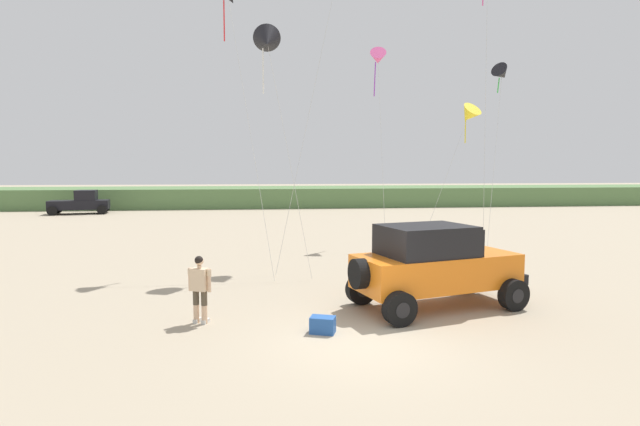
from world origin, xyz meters
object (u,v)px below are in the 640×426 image
kite_green_box (469,115)px  kite_blue_swept (378,58)px  cooler_box (323,325)px  kite_black_sled (267,41)px  distant_pickup (81,203)px  person_watching (200,286)px  kite_orange_streamer (502,74)px  jeep (434,264)px

kite_green_box → kite_blue_swept: kite_blue_swept is taller
cooler_box → kite_green_box: size_ratio=0.08×
kite_green_box → kite_black_sled: size_ratio=0.77×
kite_green_box → distant_pickup: bearing=141.3°
cooler_box → kite_black_sled: bearing=118.2°
kite_blue_swept → kite_green_box: bearing=-23.4°
person_watching → kite_green_box: bearing=43.6°
cooler_box → distant_pickup: distant_pickup is taller
person_watching → distant_pickup: bearing=113.8°
kite_black_sled → kite_orange_streamer: (10.75, 3.71, -0.20)m
jeep → cooler_box: 3.81m
person_watching → kite_blue_swept: 16.80m
jeep → person_watching: (-6.12, -0.67, -0.26)m
kite_orange_streamer → distant_pickup: bearing=141.2°
person_watching → kite_blue_swept: bearing=59.8°
cooler_box → jeep: bearing=47.1°
distant_pickup → kite_orange_streamer: size_ratio=0.56×
kite_blue_swept → jeep: bearing=-95.8°
jeep → kite_green_box: 12.56m
person_watching → kite_green_box: kite_green_box is taller
person_watching → cooler_box: size_ratio=2.98×
cooler_box → distant_pickup: 35.94m
cooler_box → distant_pickup: size_ratio=0.11×
person_watching → kite_orange_streamer: bearing=38.2°
kite_black_sled → kite_blue_swept: kite_blue_swept is taller
person_watching → distant_pickup: distant_pickup is taller
person_watching → cooler_box: person_watching is taller
distant_pickup → kite_blue_swept: (20.96, -18.27, 8.34)m
distant_pickup → person_watching: bearing=-66.2°
jeep → person_watching: jeep is taller
kite_black_sled → kite_orange_streamer: size_ratio=1.04×
person_watching → kite_blue_swept: kite_blue_swept is taller
distant_pickup → kite_blue_swept: 29.03m
jeep → kite_orange_streamer: 13.13m
kite_green_box → kite_orange_streamer: 2.31m
jeep → distant_pickup: 36.09m
person_watching → distant_pickup: size_ratio=0.34×
kite_blue_swept → cooler_box: bearing=-108.1°
kite_orange_streamer → person_watching: bearing=-141.8°
kite_black_sled → distant_pickup: bearing=121.8°
person_watching → kite_orange_streamer: 17.45m
distant_pickup → kite_orange_streamer: 34.30m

